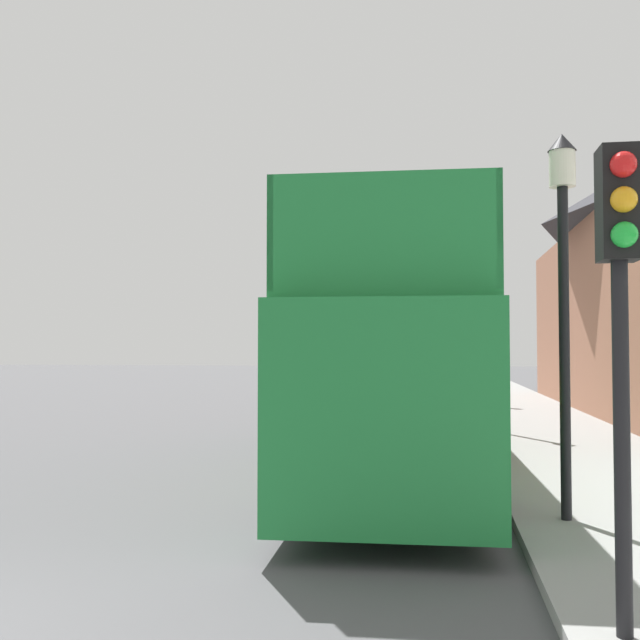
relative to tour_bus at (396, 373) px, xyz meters
The scene contains 8 objects.
ground_plane 13.14m from the tour_bus, 107.26° to the left, with size 144.00×144.00×0.00m, color #4C4C4F.
sidewalk 10.23m from the tour_bus, 69.26° to the left, with size 3.86×108.00×0.14m.
tour_bus is the anchor object (origin of this frame).
parked_car_ahead_of_bus 8.57m from the tour_bus, 86.71° to the left, with size 1.92×3.97×1.37m.
traffic_signal 7.82m from the tour_bus, 74.65° to the right, with size 0.28×0.42×3.59m.
lamp_post_nearest 4.58m from the tour_bus, 57.89° to the right, with size 0.35×0.35×4.79m.
lamp_post_second 6.77m from the tour_bus, 70.54° to the left, with size 0.35×0.35×5.11m.
lamp_post_third 16.18m from the tour_bus, 82.01° to the left, with size 0.35×0.35×4.90m.
Camera 1 is at (4.57, -4.67, 2.23)m, focal length 42.00 mm.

